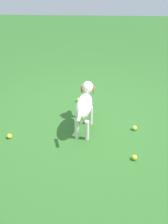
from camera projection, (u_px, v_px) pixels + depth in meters
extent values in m
plane|color=#2D6026|center=(86.00, 122.00, 3.68)|extent=(14.00, 14.00, 0.00)
ellipsoid|color=silver|center=(84.00, 106.00, 3.28)|extent=(0.56, 0.27, 0.24)
cylinder|color=silver|center=(81.00, 115.00, 3.58)|extent=(0.06, 0.06, 0.29)
cylinder|color=silver|center=(91.00, 115.00, 3.57)|extent=(0.06, 0.06, 0.29)
cylinder|color=silver|center=(77.00, 129.00, 3.30)|extent=(0.06, 0.06, 0.29)
cylinder|color=silver|center=(87.00, 130.00, 3.28)|extent=(0.06, 0.06, 0.29)
ellipsoid|color=silver|center=(88.00, 87.00, 3.49)|extent=(0.19, 0.18, 0.18)
ellipsoid|color=#9E663D|center=(89.00, 86.00, 3.57)|extent=(0.13, 0.09, 0.07)
sphere|color=black|center=(89.00, 84.00, 3.62)|extent=(0.03, 0.03, 0.03)
ellipsoid|color=#9E663D|center=(82.00, 89.00, 3.51)|extent=(0.07, 0.04, 0.13)
ellipsoid|color=#9E663D|center=(94.00, 90.00, 3.48)|extent=(0.07, 0.04, 0.13)
cylinder|color=silver|center=(79.00, 114.00, 2.96)|extent=(0.18, 0.06, 0.14)
sphere|color=#CBE431|center=(9.00, 136.00, 3.35)|extent=(0.07, 0.07, 0.07)
sphere|color=#CDD431|center=(134.00, 157.00, 3.01)|extent=(0.07, 0.07, 0.07)
sphere|color=#C1DF37|center=(79.00, 100.00, 4.15)|extent=(0.07, 0.07, 0.07)
sphere|color=#C1DC38|center=(135.00, 128.00, 3.50)|extent=(0.07, 0.07, 0.07)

